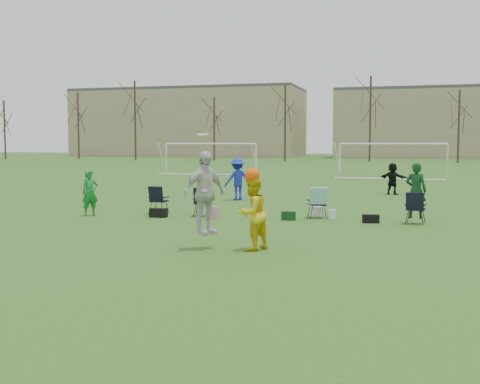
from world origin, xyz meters
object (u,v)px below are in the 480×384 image
(fielder_green_near, at_px, (90,193))
(goal_mid, at_px, (392,151))
(fielder_black, at_px, (393,179))
(center_contest, at_px, (227,202))
(fielder_blue, at_px, (237,179))
(goal_left, at_px, (211,150))

(fielder_green_near, height_order, goal_mid, goal_mid)
(fielder_green_near, distance_m, fielder_black, 14.92)
(center_contest, height_order, goal_mid, center_contest)
(goal_mid, bearing_deg, fielder_black, -84.28)
(fielder_blue, bearing_deg, goal_left, -107.09)
(fielder_black, height_order, goal_left, goal_left)
(fielder_green_near, bearing_deg, goal_left, 50.21)
(goal_left, distance_m, goal_mid, 14.14)
(center_contest, distance_m, goal_mid, 30.24)
(fielder_blue, xyz_separation_m, goal_left, (-8.06, 20.44, 1.02))
(fielder_blue, relative_size, goal_left, 0.24)
(fielder_green_near, xyz_separation_m, goal_mid, (9.17, 25.19, 1.15))
(fielder_green_near, bearing_deg, center_contest, -87.67)
(fielder_blue, height_order, goal_mid, goal_mid)
(center_contest, bearing_deg, goal_left, 109.17)
(center_contest, relative_size, goal_mid, 0.36)
(fielder_green_near, height_order, fielder_blue, fielder_blue)
(fielder_black, bearing_deg, fielder_green_near, 77.27)
(fielder_blue, relative_size, fielder_black, 1.19)
(fielder_green_near, distance_m, center_contest, 8.01)
(goal_left, bearing_deg, center_contest, -75.83)
(center_contest, xyz_separation_m, goal_mid, (2.85, 30.09, 0.82))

